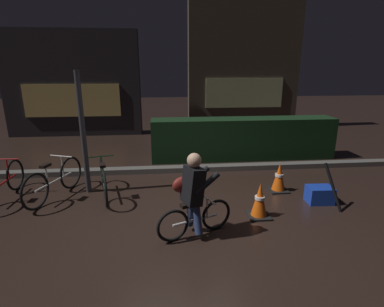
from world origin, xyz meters
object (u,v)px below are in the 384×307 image
object	(u,v)px
parked_bike_leftmost	(2,183)
blue_crate	(320,195)
traffic_cone_near	(260,201)
cyclist	(193,195)
parked_bike_center_left	(104,180)
closed_umbrella	(333,187)
street_post	(83,134)
traffic_cone_far	(279,178)
parked_bike_left_mid	(54,181)

from	to	relation	value
parked_bike_leftmost	blue_crate	world-z (taller)	parked_bike_leftmost
traffic_cone_near	cyclist	xyz separation A→B (m)	(-1.13, -0.44, 0.35)
parked_bike_center_left	closed_umbrella	size ratio (longest dim) A/B	1.79
street_post	traffic_cone_far	distance (m)	3.83
traffic_cone_far	parked_bike_center_left	bearing A→B (deg)	178.49
traffic_cone_near	blue_crate	bearing A→B (deg)	17.80
parked_bike_left_mid	closed_umbrella	size ratio (longest dim) A/B	1.80
parked_bike_left_mid	cyclist	xyz separation A→B (m)	(2.42, -1.52, 0.29)
parked_bike_left_mid	blue_crate	xyz separation A→B (m)	(4.80, -0.68, -0.19)
street_post	parked_bike_left_mid	world-z (taller)	street_post
street_post	traffic_cone_far	xyz separation A→B (m)	(3.72, -0.32, -0.88)
traffic_cone_near	traffic_cone_far	bearing A→B (deg)	54.18
blue_crate	cyclist	size ratio (longest dim) A/B	0.35
traffic_cone_near	parked_bike_leftmost	bearing A→B (deg)	166.31
blue_crate	traffic_cone_far	bearing A→B (deg)	132.60
traffic_cone_far	closed_umbrella	distance (m)	1.04
parked_bike_leftmost	blue_crate	distance (m)	5.77
street_post	parked_bike_left_mid	xyz separation A→B (m)	(-0.54, -0.22, -0.82)
traffic_cone_far	closed_umbrella	world-z (taller)	closed_umbrella
blue_crate	closed_umbrella	size ratio (longest dim) A/B	0.52
cyclist	traffic_cone_far	bearing A→B (deg)	16.26
traffic_cone_far	blue_crate	distance (m)	0.80
closed_umbrella	traffic_cone_near	bearing A→B (deg)	55.58
traffic_cone_far	blue_crate	world-z (taller)	traffic_cone_far
parked_bike_leftmost	traffic_cone_near	bearing A→B (deg)	-101.18
blue_crate	cyclist	distance (m)	2.57
parked_bike_leftmost	traffic_cone_far	size ratio (longest dim) A/B	2.69
street_post	blue_crate	distance (m)	4.46
cyclist	closed_umbrella	xyz separation A→B (m)	(2.45, 0.59, -0.23)
parked_bike_leftmost	traffic_cone_far	bearing A→B (deg)	-88.68
cyclist	closed_umbrella	size ratio (longest dim) A/B	1.47
street_post	cyclist	size ratio (longest dim) A/B	1.85
street_post	parked_bike_center_left	distance (m)	0.92
parked_bike_left_mid	cyclist	distance (m)	2.88
parked_bike_left_mid	traffic_cone_far	bearing A→B (deg)	-71.43
traffic_cone_near	cyclist	distance (m)	1.26
traffic_cone_far	cyclist	world-z (taller)	cyclist
parked_bike_center_left	blue_crate	bearing A→B (deg)	-113.78
parked_bike_leftmost	closed_umbrella	bearing A→B (deg)	-96.71
parked_bike_left_mid	traffic_cone_near	world-z (taller)	parked_bike_left_mid
parked_bike_leftmost	parked_bike_left_mid	size ratio (longest dim) A/B	1.00
traffic_cone_near	traffic_cone_far	size ratio (longest dim) A/B	1.01
cyclist	closed_umbrella	world-z (taller)	cyclist
parked_bike_center_left	blue_crate	size ratio (longest dim) A/B	3.47
parked_bike_leftmost	cyclist	world-z (taller)	cyclist
parked_bike_left_mid	blue_crate	distance (m)	4.85
parked_bike_leftmost	traffic_cone_far	distance (m)	5.19
traffic_cone_far	closed_umbrella	bearing A→B (deg)	-53.82
street_post	closed_umbrella	distance (m)	4.54
street_post	closed_umbrella	xyz separation A→B (m)	(4.33, -1.15, -0.76)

